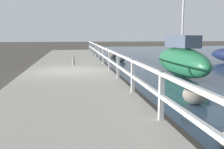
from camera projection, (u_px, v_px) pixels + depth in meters
ground_plane at (69, 75)px, 13.30m from camera, size 120.00×120.00×0.00m
dock_walkway at (69, 73)px, 13.29m from camera, size 4.35×36.00×0.23m
railing at (109, 56)px, 13.46m from camera, size 0.10×32.50×1.04m
boulder_upstream at (114, 55)px, 23.12m from camera, size 0.72×0.65×0.54m
boulder_water_edge at (121, 58)px, 19.73m from camera, size 0.65×0.59×0.49m
boulder_mid_strip at (195, 95)px, 7.74m from camera, size 0.76×0.69×0.57m
boulder_downstream at (109, 53)px, 25.71m from camera, size 0.58×0.52×0.44m
mooring_bollard at (74, 61)px, 15.64m from camera, size 0.18×0.18×0.51m
sailboat_green at (181, 59)px, 12.81m from camera, size 1.42×5.16×6.40m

